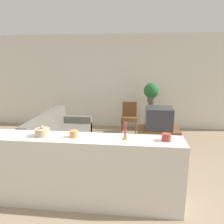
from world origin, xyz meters
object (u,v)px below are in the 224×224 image
object	(u,v)px
couch	(60,140)
wooden_chair	(129,116)
television	(159,118)
potted_plant	(151,91)
decorative_bowl	(42,132)

from	to	relation	value
couch	wooden_chair	distance (m)	2.16
television	potted_plant	xyz separation A→B (m)	(-0.10, 1.07, 0.44)
wooden_chair	couch	bearing A→B (deg)	-131.51
decorative_bowl	television	bearing A→B (deg)	49.47
television	potted_plant	bearing A→B (deg)	95.60
couch	potted_plant	size ratio (longest dim) A/B	3.96
television	wooden_chair	size ratio (longest dim) A/B	0.68
wooden_chair	decorative_bowl	size ratio (longest dim) A/B	4.30
potted_plant	decorative_bowl	distance (m)	3.50
couch	wooden_chair	size ratio (longest dim) A/B	2.38
couch	potted_plant	bearing A→B (deg)	36.37
wooden_chair	potted_plant	world-z (taller)	potted_plant
wooden_chair	potted_plant	size ratio (longest dim) A/B	1.66
wooden_chair	potted_plant	distance (m)	0.93
television	potted_plant	world-z (taller)	potted_plant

